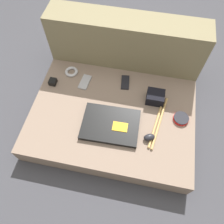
{
  "coord_description": "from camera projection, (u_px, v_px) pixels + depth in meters",
  "views": [
    {
      "loc": [
        0.14,
        -0.67,
        1.33
      ],
      "look_at": [
        0.0,
        0.0,
        0.15
      ],
      "focal_mm": 35.0,
      "sensor_mm": 36.0,
      "label": 1
    }
  ],
  "objects": [
    {
      "name": "cable_coil",
      "position": [
        71.0,
        72.0,
        1.54
      ],
      "size": [
        0.09,
        0.09,
        0.02
      ],
      "color": "#B2B2B7",
      "rests_on": "couch_seat"
    },
    {
      "name": "ground_plane",
      "position": [
        112.0,
        123.0,
        1.49
      ],
      "size": [
        8.0,
        8.0,
        0.0
      ],
      "primitive_type": "plane",
      "color": "#38383D"
    },
    {
      "name": "charger_brick",
      "position": [
        53.0,
        82.0,
        1.48
      ],
      "size": [
        0.05,
        0.05,
        0.03
      ],
      "color": "black",
      "rests_on": "couch_seat"
    },
    {
      "name": "computer_mouse",
      "position": [
        149.0,
        137.0,
        1.27
      ],
      "size": [
        0.08,
        0.07,
        0.04
      ],
      "rotation": [
        0.0,
        0.0,
        0.42
      ],
      "color": "black",
      "rests_on": "couch_seat"
    },
    {
      "name": "speaker_puck",
      "position": [
        181.0,
        118.0,
        1.35
      ],
      "size": [
        0.1,
        0.1,
        0.02
      ],
      "color": "red",
      "rests_on": "couch_seat"
    },
    {
      "name": "drumstick_pair",
      "position": [
        158.0,
        122.0,
        1.34
      ],
      "size": [
        0.09,
        0.37,
        0.01
      ],
      "rotation": [
        0.0,
        0.0,
        -0.16
      ],
      "color": "tan",
      "rests_on": "couch_seat"
    },
    {
      "name": "phone_silver",
      "position": [
        85.0,
        82.0,
        1.5
      ],
      "size": [
        0.07,
        0.13,
        0.01
      ],
      "rotation": [
        0.0,
        0.0,
        -0.1
      ],
      "color": "#99999E",
      "rests_on": "couch_seat"
    },
    {
      "name": "phone_black",
      "position": [
        125.0,
        82.0,
        1.49
      ],
      "size": [
        0.07,
        0.12,
        0.01
      ],
      "rotation": [
        0.0,
        0.0,
        0.13
      ],
      "color": "black",
      "rests_on": "couch_seat"
    },
    {
      "name": "camera_pouch",
      "position": [
        155.0,
        97.0,
        1.4
      ],
      "size": [
        0.11,
        0.1,
        0.07
      ],
      "color": "black",
      "rests_on": "couch_seat"
    },
    {
      "name": "couch_backrest",
      "position": [
        125.0,
        49.0,
        1.51
      ],
      "size": [
        1.03,
        0.2,
        0.48
      ],
      "color": "#756B4C",
      "rests_on": "ground_plane"
    },
    {
      "name": "couch_seat",
      "position": [
        112.0,
        119.0,
        1.43
      ],
      "size": [
        1.03,
        0.74,
        0.13
      ],
      "color": "#7A6656",
      "rests_on": "ground_plane"
    },
    {
      "name": "laptop",
      "position": [
        111.0,
        125.0,
        1.32
      ],
      "size": [
        0.35,
        0.26,
        0.03
      ],
      "rotation": [
        0.0,
        0.0,
        0.03
      ],
      "color": "black",
      "rests_on": "couch_seat"
    }
  ]
}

